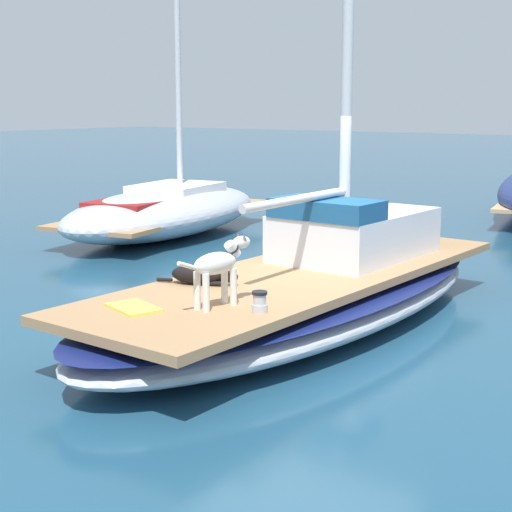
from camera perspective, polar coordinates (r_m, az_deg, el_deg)
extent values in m
plane|color=navy|center=(9.64, 3.45, -4.97)|extent=(120.00, 120.00, 0.00)
ellipsoid|color=#B2B7C1|center=(9.57, 3.47, -3.36)|extent=(2.78, 7.29, 0.56)
ellipsoid|color=navy|center=(9.52, 3.48, -2.31)|extent=(2.80, 7.33, 0.08)
cube|color=#A37A51|center=(9.49, 3.49, -1.43)|extent=(2.31, 6.70, 0.10)
cylinder|color=silver|center=(9.14, 3.09, 4.14)|extent=(0.10, 2.20, 0.10)
cube|color=silver|center=(10.42, 7.23, 1.59)|extent=(1.49, 2.25, 0.60)
cube|color=navy|center=(9.69, 5.13, 3.43)|extent=(1.36, 0.75, 0.24)
ellipsoid|color=black|center=(8.82, -4.28, -1.34)|extent=(0.65, 0.47, 0.22)
ellipsoid|color=black|center=(8.72, -1.95, -1.52)|extent=(0.23, 0.20, 0.13)
cone|color=black|center=(8.75, -1.88, -1.11)|extent=(0.05, 0.05, 0.05)
cone|color=black|center=(8.66, -2.03, -1.23)|extent=(0.05, 0.05, 0.05)
cylinder|color=black|center=(8.83, -2.85, -1.83)|extent=(0.19, 0.12, 0.06)
cylinder|color=black|center=(8.72, -3.07, -2.00)|extent=(0.19, 0.12, 0.06)
cylinder|color=black|center=(8.95, -6.66, -1.71)|extent=(0.18, 0.11, 0.04)
ellipsoid|color=silver|center=(7.72, -2.98, -0.54)|extent=(0.31, 0.55, 0.22)
cylinder|color=silver|center=(7.94, -2.30, -2.10)|extent=(0.07, 0.07, 0.38)
cylinder|color=silver|center=(7.85, -1.65, -2.26)|extent=(0.07, 0.07, 0.38)
cylinder|color=silver|center=(7.71, -4.30, -2.53)|extent=(0.07, 0.07, 0.38)
cylinder|color=silver|center=(7.61, -3.65, -2.69)|extent=(0.07, 0.07, 0.38)
cylinder|color=silver|center=(7.86, -1.71, 0.49)|extent=(0.14, 0.20, 0.19)
ellipsoid|color=silver|center=(7.93, -1.08, 1.00)|extent=(0.17, 0.24, 0.13)
cone|color=#504E4A|center=(7.95, -1.31, 1.46)|extent=(0.05, 0.05, 0.06)
cone|color=#504E4A|center=(7.88, -0.86, 1.39)|extent=(0.05, 0.05, 0.06)
torus|color=black|center=(7.86, -1.71, 0.49)|extent=(0.15, 0.14, 0.10)
cylinder|color=silver|center=(7.49, -5.04, -0.70)|extent=(0.08, 0.23, 0.12)
cylinder|color=#B7B7BC|center=(7.62, 0.26, -3.82)|extent=(0.16, 0.16, 0.08)
cylinder|color=#B7B7BC|center=(7.60, 0.26, -3.16)|extent=(0.13, 0.13, 0.10)
cylinder|color=black|center=(7.58, 0.27, -2.69)|extent=(0.15, 0.15, 0.03)
cube|color=#D8D14C|center=(7.84, -8.87, -3.73)|extent=(0.64, 0.52, 0.03)
ellipsoid|color=#B2B7C1|center=(16.14, -6.60, 3.19)|extent=(3.53, 6.32, 0.95)
cube|color=#A37A51|center=(16.14, -6.60, 3.10)|extent=(2.92, 5.64, 0.08)
cube|color=silver|center=(16.48, -5.79, 4.33)|extent=(1.69, 2.00, 0.52)
cube|color=maroon|center=(15.25, -8.71, 3.42)|extent=(1.56, 1.98, 0.36)
cylinder|color=silver|center=(16.57, -5.75, 16.38)|extent=(0.12, 0.12, 7.53)
sphere|color=#E55119|center=(15.45, -9.86, 1.79)|extent=(0.44, 0.44, 0.44)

